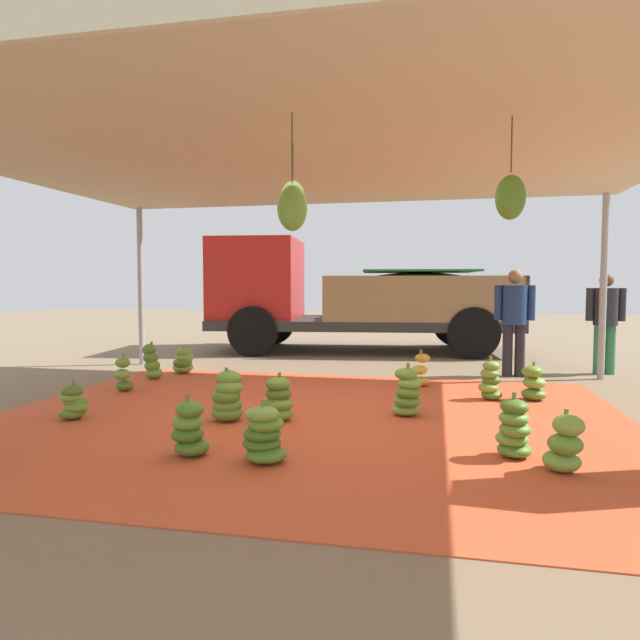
% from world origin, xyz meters
% --- Properties ---
extents(ground_plane, '(40.00, 40.00, 0.00)m').
position_xyz_m(ground_plane, '(0.00, 3.00, 0.00)').
color(ground_plane, '#7F6B51').
extents(tarp_orange, '(6.78, 5.52, 0.01)m').
position_xyz_m(tarp_orange, '(0.00, 0.00, 0.01)').
color(tarp_orange, '#D1512D').
rests_on(tarp_orange, ground).
extents(tent_canopy, '(8.00, 7.00, 2.84)m').
position_xyz_m(tent_canopy, '(0.01, -0.10, 2.76)').
color(tent_canopy, '#9EA0A5').
rests_on(tent_canopy, ground).
extents(banana_bunch_1, '(0.43, 0.43, 0.57)m').
position_xyz_m(banana_bunch_1, '(1.05, 0.32, 0.25)').
color(banana_bunch_1, '#75A83D').
rests_on(banana_bunch_1, tarp_orange).
extents(banana_bunch_2, '(0.30, 0.30, 0.51)m').
position_xyz_m(banana_bunch_2, '(1.15, 2.13, 0.22)').
color(banana_bunch_2, gold).
rests_on(banana_bunch_2, tarp_orange).
extents(banana_bunch_3, '(0.39, 0.36, 0.54)m').
position_xyz_m(banana_bunch_3, '(2.02, 1.37, 0.24)').
color(banana_bunch_3, '#518428').
rests_on(banana_bunch_3, tarp_orange).
extents(banana_bunch_4, '(0.30, 0.32, 0.51)m').
position_xyz_m(banana_bunch_4, '(-2.72, 0.93, 0.22)').
color(banana_bunch_4, '#477523').
rests_on(banana_bunch_4, tarp_orange).
extents(banana_bunch_5, '(0.43, 0.46, 0.56)m').
position_xyz_m(banana_bunch_5, '(-0.77, -0.30, 0.26)').
color(banana_bunch_5, '#60932D').
rests_on(banana_bunch_5, tarp_orange).
extents(banana_bunch_6, '(0.42, 0.42, 0.48)m').
position_xyz_m(banana_bunch_6, '(2.54, 1.45, 0.21)').
color(banana_bunch_6, '#518428').
rests_on(banana_bunch_6, tarp_orange).
extents(banana_bunch_7, '(0.36, 0.36, 0.56)m').
position_xyz_m(banana_bunch_7, '(-2.83, 1.87, 0.26)').
color(banana_bunch_7, '#6B9E38').
rests_on(banana_bunch_7, tarp_orange).
extents(banana_bunch_8, '(0.46, 0.45, 0.51)m').
position_xyz_m(banana_bunch_8, '(0.00, -1.48, 0.22)').
color(banana_bunch_8, '#518428').
rests_on(banana_bunch_8, tarp_orange).
extents(banana_bunch_9, '(0.40, 0.38, 0.42)m').
position_xyz_m(banana_bunch_9, '(-2.39, -0.56, 0.18)').
color(banana_bunch_9, '#518428').
rests_on(banana_bunch_9, tarp_orange).
extents(banana_bunch_10, '(0.45, 0.47, 0.45)m').
position_xyz_m(banana_bunch_10, '(-2.61, 2.48, 0.21)').
color(banana_bunch_10, '#75A83D').
rests_on(banana_bunch_10, tarp_orange).
extents(banana_bunch_11, '(0.40, 0.41, 0.49)m').
position_xyz_m(banana_bunch_11, '(2.31, -1.26, 0.22)').
color(banana_bunch_11, '#75A83D').
rests_on(banana_bunch_11, tarp_orange).
extents(banana_bunch_12, '(0.44, 0.44, 0.50)m').
position_xyz_m(banana_bunch_12, '(-0.26, -0.16, 0.22)').
color(banana_bunch_12, '#60932D').
rests_on(banana_bunch_12, tarp_orange).
extents(banana_bunch_13, '(0.38, 0.42, 0.55)m').
position_xyz_m(banana_bunch_13, '(1.98, -0.97, 0.24)').
color(banana_bunch_13, '#518428').
rests_on(banana_bunch_13, tarp_orange).
extents(banana_bunch_14, '(0.38, 0.37, 0.52)m').
position_xyz_m(banana_bunch_14, '(-0.65, -1.46, 0.23)').
color(banana_bunch_14, '#477523').
rests_on(banana_bunch_14, tarp_orange).
extents(cargo_truck_main, '(6.56, 3.17, 2.40)m').
position_xyz_m(cargo_truck_main, '(-0.50, 6.12, 1.19)').
color(cargo_truck_main, '#2D2D2D').
rests_on(cargo_truck_main, ground).
extents(worker_0, '(0.59, 0.36, 1.61)m').
position_xyz_m(worker_0, '(3.99, 3.85, 0.94)').
color(worker_0, '#337A4C').
rests_on(worker_0, ground).
extents(worker_1, '(0.61, 0.37, 1.66)m').
position_xyz_m(worker_1, '(2.54, 3.31, 0.97)').
color(worker_1, '#26262D').
rests_on(worker_1, ground).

